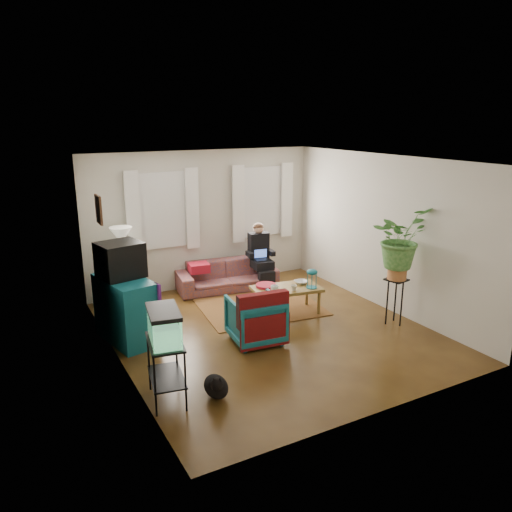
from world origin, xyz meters
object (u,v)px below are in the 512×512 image
dresser (126,310)px  armchair (255,317)px  aquarium_stand (166,371)px  side_table (125,285)px  coffee_table (286,300)px  plant_stand (395,302)px  sofa (227,271)px

dresser → armchair: dresser is taller
aquarium_stand → dresser: bearing=100.1°
dresser → armchair: size_ratio=1.42×
dresser → aquarium_stand: dresser is taller
side_table → dresser: size_ratio=0.69×
coffee_table → dresser: bearing=-176.3°
dresser → coffee_table: bearing=-17.3°
side_table → coffee_table: side_table is taller
aquarium_stand → coffee_table: aquarium_stand is taller
armchair → dresser: bearing=-23.4°
side_table → plant_stand: plant_stand is taller
coffee_table → plant_stand: (1.28, -1.18, 0.14)m
side_table → aquarium_stand: 3.27m
side_table → aquarium_stand: aquarium_stand is taller
aquarium_stand → armchair: bearing=39.1°
side_table → aquarium_stand: (-0.35, -3.26, 0.00)m
sofa → dresser: size_ratio=1.77×
dresser → aquarium_stand: 1.84m
dresser → coffee_table: dresser is taller
plant_stand → sofa: bearing=120.4°
sofa → aquarium_stand: (-2.27, -3.18, 0.01)m
side_table → aquarium_stand: bearing=-96.1°
sofa → coffee_table: bearing=-69.8°
coffee_table → plant_stand: 1.74m
sofa → plant_stand: (1.62, -2.76, 0.01)m
sofa → side_table: side_table is taller
side_table → armchair: (1.30, -2.35, 0.00)m
side_table → coffee_table: 2.81m
coffee_table → aquarium_stand: bearing=-139.6°
coffee_table → plant_stand: size_ratio=1.49×
plant_stand → aquarium_stand: bearing=-173.9°
plant_stand → side_table: bearing=141.3°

